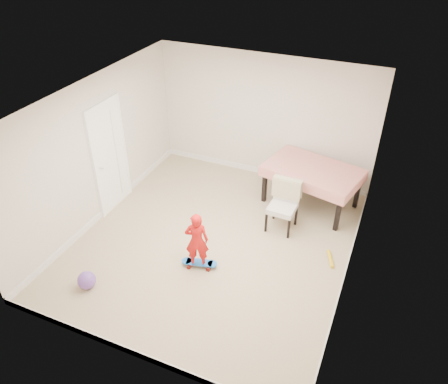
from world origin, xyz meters
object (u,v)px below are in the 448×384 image
at_px(dining_table, 311,186).
at_px(balloon, 87,280).
at_px(skateboard, 199,264).
at_px(child, 197,242).
at_px(dining_chair, 282,207).

relative_size(dining_table, balloon, 6.14).
distance_m(skateboard, child, 0.47).
relative_size(dining_chair, skateboard, 1.62).
xyz_separation_m(skateboard, child, (-0.02, -0.02, 0.46)).
bearing_deg(balloon, child, 38.38).
bearing_deg(child, skateboard, -166.37).
bearing_deg(skateboard, dining_table, 49.93).
bearing_deg(skateboard, balloon, -155.30).
distance_m(dining_table, skateboard, 2.73).
distance_m(dining_chair, balloon, 3.46).
relative_size(dining_table, dining_chair, 1.81).
height_order(dining_table, child, child).
bearing_deg(dining_table, balloon, -112.92).
distance_m(dining_table, balloon, 4.36).
bearing_deg(dining_chair, child, -120.03).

